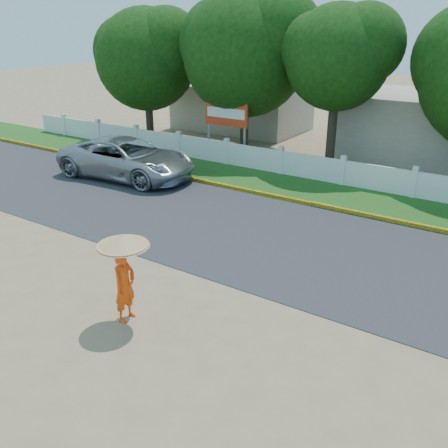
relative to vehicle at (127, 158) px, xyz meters
name	(u,v)px	position (x,y,z in m)	size (l,w,h in m)	color
ground	(182,294)	(8.49, -6.84, -0.89)	(120.00, 120.00, 0.00)	#9E8460
road	(266,236)	(8.49, -2.34, -0.88)	(60.00, 7.00, 0.02)	#38383A
grass_verge	(328,193)	(8.49, 2.91, -0.87)	(60.00, 3.50, 0.03)	#2D601E
curb	(311,204)	(8.49, 1.21, -0.81)	(40.00, 0.18, 0.16)	yellow
fence	(342,173)	(8.49, 4.36, -0.34)	(40.00, 0.10, 1.10)	silver
building_far	(242,107)	(-1.51, 12.16, 0.51)	(8.00, 5.00, 2.80)	#B7AD99
vehicle	(127,158)	(0.00, 0.00, 0.00)	(2.94, 6.37, 1.77)	#9A9DA2
monk_with_parasol	(124,265)	(8.15, -8.50, 0.57)	(1.23, 1.23, 2.24)	#FF4E0D
billboard	(226,116)	(1.74, 5.46, 1.26)	(2.50, 0.13, 2.95)	gray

